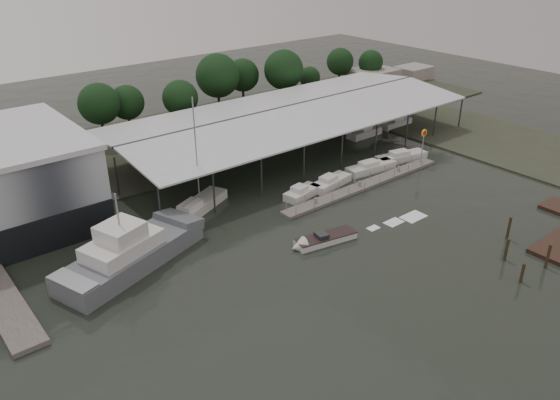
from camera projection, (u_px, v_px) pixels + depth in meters
ground at (337, 254)px, 58.20m from camera, size 200.00×200.00×0.00m
land_strip_far at (153, 146)px, 87.36m from camera, size 140.00×30.00×0.30m
land_strip_east at (488, 138)px, 90.62m from camera, size 20.00×60.00×0.30m
covered_boat_shed at (290, 110)px, 84.60m from camera, size 58.24×24.00×6.96m
trawler_dock at (2, 298)px, 50.82m from camera, size 3.00×18.00×0.50m
floating_dock at (365, 185)px, 73.57m from camera, size 28.00×2.00×1.40m
shell_fuel_sign at (423, 140)px, 78.72m from camera, size 1.10×0.18×5.55m
distant_commercial_buildings at (386, 77)px, 121.93m from camera, size 22.00×8.00×4.00m
grey_trawler at (132, 251)px, 55.76m from camera, size 17.71×10.33×8.84m
white_sailboat at (197, 207)px, 66.85m from camera, size 9.85×6.32×14.43m
speedboat_underway at (321, 240)px, 60.09m from camera, size 18.70×5.46×2.00m
moored_cruiser_0 at (302, 193)px, 70.55m from camera, size 5.66×3.16×1.70m
moored_cruiser_1 at (331, 182)px, 73.46m from camera, size 6.89×3.28×1.70m
moored_cruiser_2 at (371, 167)px, 78.12m from camera, size 8.02×3.11×1.70m
moored_cruiser_3 at (401, 157)px, 81.81m from camera, size 8.51×4.00×1.70m
mooring_pilings at (540, 262)px, 54.99m from camera, size 7.04×9.97×3.70m
horizon_tree_line at (239, 79)px, 100.36m from camera, size 66.55×12.44×11.74m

